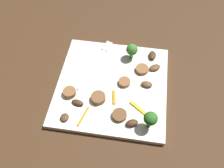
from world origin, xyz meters
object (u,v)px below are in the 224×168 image
Objects in this scene: sausage_slice_0 at (142,69)px; fork at (97,60)px; pepper_strip_1 at (139,109)px; broccoli_floret_0 at (151,119)px; sausage_slice_4 at (98,98)px; mushroom_3 at (152,55)px; mushroom_0 at (78,103)px; mushroom_1 at (132,123)px; mushroom_2 at (147,84)px; mushroom_5 at (65,117)px; sausage_slice_1 at (124,82)px; sausage_slice_3 at (119,115)px; plate at (112,86)px; pepper_strip_0 at (83,116)px; broccoli_floret_1 at (132,50)px; mushroom_4 at (155,68)px; sausage_slice_2 at (70,92)px; pepper_strip_2 at (114,97)px.

fork is at bearing 82.89° from sausage_slice_0.
sausage_slice_0 is at bearing 1.31° from pepper_strip_1.
broccoli_floret_0 reaches higher than sausage_slice_4.
mushroom_3 is 0.54× the size of pepper_strip_1.
broccoli_floret_0 is at bearing -100.76° from mushroom_0.
mushroom_1 is 0.04m from pepper_strip_1.
mushroom_2 is 1.29× the size of mushroom_5.
fork is 0.15m from mushroom_2.
fork is at bearing 52.28° from sausage_slice_1.
sausage_slice_3 and mushroom_0 have the same top height.
mushroom_3 is at bearing -24.79° from sausage_slice_0.
plate is at bearing 44.26° from broccoli_floret_0.
mushroom_1 reaches higher than plate.
sausage_slice_0 is 0.05m from mushroom_2.
sausage_slice_3 is 0.03m from mushroom_1.
mushroom_1 is 0.54× the size of pepper_strip_0.
plate is at bearing -27.60° from sausage_slice_4.
sausage_slice_4 is at bearing -27.26° from pepper_strip_0.
broccoli_floret_0 is 0.13m from sausage_slice_1.
sausage_slice_3 reaches higher than plate.
mushroom_3 is at bearing 0.97° from broccoli_floret_0.
broccoli_floret_1 is 0.82× the size of pepper_strip_1.
mushroom_1 reaches higher than mushroom_4.
mushroom_3 is at bearing -41.01° from mushroom_5.
sausage_slice_1 is 1.06× the size of mushroom_1.
sausage_slice_1 is at bearing -45.20° from sausage_slice_4.
broccoli_floret_1 is 1.64× the size of mushroom_2.
mushroom_1 is (-0.06, -0.16, -0.00)m from sausage_slice_2.
fork is 0.15m from mushroom_4.
mushroom_3 is 0.04m from mushroom_4.
mushroom_5 is at bearing 147.40° from broccoli_floret_1.
sausage_slice_0 reaches higher than plate.
broccoli_floret_1 reaches higher than pepper_strip_0.
mushroom_3 reaches higher than plate.
mushroom_5 is (-0.01, 0.15, -0.00)m from mushroom_1.
pepper_strip_1 is (-0.17, 0.02, -0.00)m from mushroom_3.
mushroom_2 is at bearing -58.00° from pepper_strip_2.
mushroom_0 is 0.05m from mushroom_5.
sausage_slice_1 is at bearing -0.18° from sausage_slice_3.
mushroom_2 is at bearing -96.19° from fork.
mushroom_0 and mushroom_4 have the same top height.
sausage_slice_0 is at bearing -32.99° from pepper_strip_2.
sausage_slice_2 is at bearing 84.35° from pepper_strip_1.
mushroom_2 is at bearing -51.92° from pepper_strip_0.
broccoli_floret_1 is at bearing 12.77° from pepper_strip_1.
sausage_slice_2 is 1.10× the size of mushroom_1.
broccoli_floret_1 is 1.20× the size of pepper_strip_2.
plate is 0.12m from mushroom_1.
mushroom_2 is 0.09m from pepper_strip_2.
sausage_slice_2 is (-0.11, 0.05, 0.00)m from fork.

